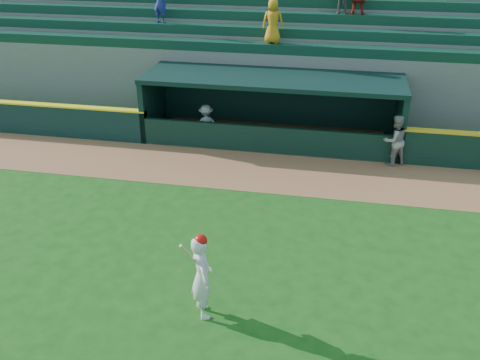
{
  "coord_description": "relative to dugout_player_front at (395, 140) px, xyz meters",
  "views": [
    {
      "loc": [
        2.47,
        -10.97,
        7.71
      ],
      "look_at": [
        0.0,
        1.6,
        1.3
      ],
      "focal_mm": 40.0,
      "sensor_mm": 36.0,
      "label": 1
    }
  ],
  "objects": [
    {
      "name": "ground",
      "position": [
        -4.37,
        -6.34,
        -0.88
      ],
      "size": [
        120.0,
        120.0,
        0.0
      ],
      "primitive_type": "plane",
      "color": "#184B12",
      "rests_on": "ground"
    },
    {
      "name": "dugout_player_front",
      "position": [
        0.0,
        0.0,
        0.0
      ],
      "size": [
        1.07,
        0.99,
        1.77
      ],
      "primitive_type": "imported",
      "rotation": [
        0.0,
        0.0,
        3.63
      ],
      "color": "gray",
      "rests_on": "ground"
    },
    {
      "name": "dugout_player_inside",
      "position": [
        -6.7,
        0.67,
        -0.15
      ],
      "size": [
        1.08,
        0.85,
        1.46
      ],
      "primitive_type": "imported",
      "rotation": [
        0.0,
        0.0,
        3.51
      ],
      "color": "gray",
      "rests_on": "ground"
    },
    {
      "name": "stands",
      "position": [
        -4.35,
        6.23,
        1.51
      ],
      "size": [
        34.5,
        6.25,
        7.14
      ],
      "color": "slate",
      "rests_on": "ground"
    },
    {
      "name": "batter_at_plate",
      "position": [
        -4.41,
        -8.62,
        0.1
      ],
      "size": [
        0.73,
        0.87,
        1.99
      ],
      "color": "silver",
      "rests_on": "ground"
    },
    {
      "name": "dugout",
      "position": [
        -4.37,
        1.67,
        0.47
      ],
      "size": [
        9.4,
        2.8,
        2.46
      ],
      "color": "slate",
      "rests_on": "ground"
    },
    {
      "name": "warning_track",
      "position": [
        -4.37,
        -1.44,
        -0.88
      ],
      "size": [
        40.0,
        3.0,
        0.01
      ],
      "primitive_type": "cube",
      "color": "#935D3B",
      "rests_on": "ground"
    }
  ]
}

